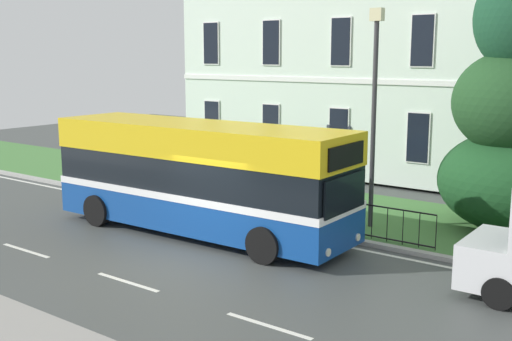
# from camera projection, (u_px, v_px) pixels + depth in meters

# --- Properties ---
(ground_plane) EXTENTS (60.00, 56.00, 0.18)m
(ground_plane) POSITION_uv_depth(u_px,v_px,m) (209.00, 252.00, 16.94)
(ground_plane) COLOR #424645
(georgian_townhouse) EXTENTS (17.30, 8.85, 13.15)m
(georgian_townhouse) POSITION_uv_depth(u_px,v_px,m) (390.00, 19.00, 28.49)
(georgian_townhouse) COLOR silver
(georgian_townhouse) RESTS_ON ground_plane
(iron_verge_railing) EXTENTS (13.83, 0.04, 0.97)m
(iron_verge_railing) POSITION_uv_depth(u_px,v_px,m) (230.00, 197.00, 20.63)
(iron_verge_railing) COLOR black
(iron_verge_railing) RESTS_ON ground_plane
(single_decker_bus) EXTENTS (9.51, 2.84, 3.22)m
(single_decker_bus) POSITION_uv_depth(u_px,v_px,m) (200.00, 176.00, 18.42)
(single_decker_bus) COLOR navy
(single_decker_bus) RESTS_ON ground_plane
(street_lamp_post) EXTENTS (0.36, 0.24, 6.34)m
(street_lamp_post) POSITION_uv_depth(u_px,v_px,m) (374.00, 104.00, 18.36)
(street_lamp_post) COLOR #333338
(street_lamp_post) RESTS_ON ground_plane
(litter_bin) EXTENTS (0.50, 0.50, 1.14)m
(litter_bin) POSITION_uv_depth(u_px,v_px,m) (205.00, 184.00, 22.39)
(litter_bin) COLOR #4C4742
(litter_bin) RESTS_ON ground_plane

